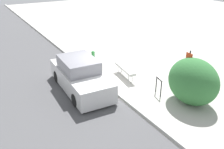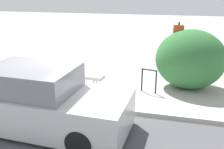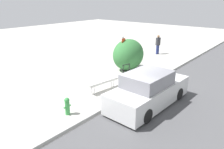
# 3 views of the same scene
# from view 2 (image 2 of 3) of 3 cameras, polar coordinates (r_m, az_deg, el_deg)

# --- Properties ---
(ground_plane) EXTENTS (60.00, 60.00, 0.00)m
(ground_plane) POSITION_cam_2_polar(r_m,az_deg,el_deg) (7.59, -7.99, -7.44)
(ground_plane) COLOR #ADAAA3
(curb) EXTENTS (60.00, 0.20, 0.13)m
(curb) POSITION_cam_2_polar(r_m,az_deg,el_deg) (7.57, -8.01, -7.00)
(curb) COLOR #A8A8A3
(curb) RESTS_ON ground_plane
(bench) EXTENTS (1.98, 0.65, 0.57)m
(bench) POSITION_cam_2_polar(r_m,az_deg,el_deg) (8.80, -7.91, -0.13)
(bench) COLOR #99999E
(bench) RESTS_ON ground_plane
(bike_rack) EXTENTS (0.55, 0.18, 0.83)m
(bike_rack) POSITION_cam_2_polar(r_m,az_deg,el_deg) (8.50, 8.45, -0.87)
(bike_rack) COLOR black
(bike_rack) RESTS_ON ground_plane
(sign_post) EXTENTS (0.36, 0.08, 2.30)m
(sign_post) POSITION_cam_2_polar(r_m,az_deg,el_deg) (9.08, 14.64, 5.78)
(sign_post) COLOR black
(sign_post) RESTS_ON ground_plane
(shrub_hedge) EXTENTS (2.39, 1.88, 2.09)m
(shrub_hedge) POSITION_cam_2_polar(r_m,az_deg,el_deg) (9.07, 17.42, 3.29)
(shrub_hedge) COLOR #337038
(shrub_hedge) RESTS_ON ground_plane
(parked_car_near) EXTENTS (4.52, 1.92, 1.59)m
(parked_car_near) POSITION_cam_2_polar(r_m,az_deg,el_deg) (6.48, -16.38, -5.96)
(parked_car_near) COLOR black
(parked_car_near) RESTS_ON ground_plane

